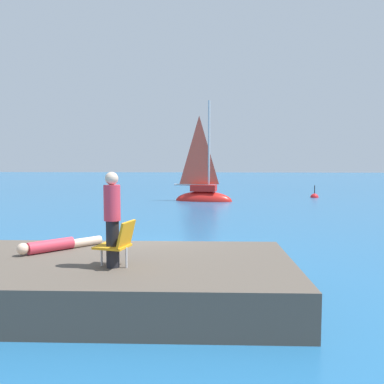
{
  "coord_description": "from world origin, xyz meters",
  "views": [
    {
      "loc": [
        2.11,
        -9.96,
        2.55
      ],
      "look_at": [
        0.71,
        11.86,
        0.83
      ],
      "focal_mm": 36.92,
      "sensor_mm": 36.0,
      "label": 1
    }
  ],
  "objects_px": {
    "beach_chair": "(118,242)",
    "marker_buoy": "(314,197)",
    "person_sunbather": "(57,245)",
    "sailboat_near": "(203,195)",
    "person_standing": "(112,217)"
  },
  "relations": [
    {
      "from": "sailboat_near",
      "to": "person_sunbather",
      "type": "distance_m",
      "value": 17.62
    },
    {
      "from": "person_standing",
      "to": "beach_chair",
      "type": "relative_size",
      "value": 2.03
    },
    {
      "from": "person_standing",
      "to": "marker_buoy",
      "type": "xyz_separation_m",
      "value": [
        8.59,
        21.6,
        -1.6
      ]
    },
    {
      "from": "beach_chair",
      "to": "marker_buoy",
      "type": "distance_m",
      "value": 23.23
    },
    {
      "from": "person_sunbather",
      "to": "person_standing",
      "type": "distance_m",
      "value": 2.0
    },
    {
      "from": "person_standing",
      "to": "marker_buoy",
      "type": "distance_m",
      "value": 23.3
    },
    {
      "from": "sailboat_near",
      "to": "beach_chair",
      "type": "bearing_deg",
      "value": -83.42
    },
    {
      "from": "sailboat_near",
      "to": "person_standing",
      "type": "height_order",
      "value": "sailboat_near"
    },
    {
      "from": "person_sunbather",
      "to": "marker_buoy",
      "type": "height_order",
      "value": "person_sunbather"
    },
    {
      "from": "beach_chair",
      "to": "person_standing",
      "type": "bearing_deg",
      "value": 14.54
    },
    {
      "from": "beach_chair",
      "to": "person_sunbather",
      "type": "bearing_deg",
      "value": -23.69
    },
    {
      "from": "person_standing",
      "to": "beach_chair",
      "type": "xyz_separation_m",
      "value": [
        0.1,
        0.0,
        -0.42
      ]
    },
    {
      "from": "marker_buoy",
      "to": "person_sunbather",
      "type": "bearing_deg",
      "value": -116.15
    },
    {
      "from": "person_sunbather",
      "to": "beach_chair",
      "type": "bearing_deg",
      "value": -83.23
    },
    {
      "from": "person_sunbather",
      "to": "beach_chair",
      "type": "xyz_separation_m",
      "value": [
        1.55,
        -1.15,
        0.33
      ]
    }
  ]
}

